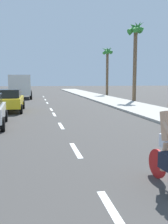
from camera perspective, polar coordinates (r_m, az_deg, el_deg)
The scene contains 14 objects.
ground_plane at distance 19.52m, azimuth -7.28°, elevation 0.53°, with size 160.00×160.00×0.00m, color #423F3D.
sidewalk_strip at distance 22.91m, azimuth 9.50°, elevation 1.63°, with size 3.60×80.00×0.14m, color #B2ADA3.
lane_stripe_1 at distance 4.59m, azimuth 6.78°, elevation -21.64°, with size 0.16×1.80×0.01m, color white.
lane_stripe_2 at distance 8.22m, azimuth -1.86°, elevation -8.45°, with size 0.16×1.80×0.01m, color white.
lane_stripe_3 at distance 12.55m, azimuth -5.13°, elevation -3.05°, with size 0.16×1.80×0.01m, color white.
lane_stripe_4 at distance 16.75m, azimuth -6.64°, elevation -0.52°, with size 0.16×1.80×0.01m, color white.
lane_stripe_5 at distance 19.62m, azimuth -7.30°, elevation 0.57°, with size 0.16×1.80×0.01m, color white.
lane_stripe_6 at distance 25.38m, azimuth -8.17°, elevation 2.02°, with size 0.16×1.80×0.01m, color white.
lane_stripe_7 at distance 29.57m, azimuth -8.59°, elevation 2.72°, with size 0.16×1.80×0.01m, color white.
lane_stripe_8 at distance 35.00m, azimuth -8.98°, elevation 3.38°, with size 0.16×1.80×0.01m, color white.
parked_car_yellow at distance 18.88m, azimuth -16.39°, elevation 2.64°, with size 2.08×4.43×1.57m.
delivery_truck at distance 31.98m, azimuth -13.96°, elevation 5.61°, with size 2.77×6.28×2.80m.
palm_tree_far at distance 27.16m, azimuth 11.33°, elevation 15.42°, with size 1.91×1.85×8.16m.
palm_tree_distant at distance 37.91m, azimuth 5.21°, elevation 11.91°, with size 1.81×1.88×7.14m.
Camera 1 is at (-1.26, 0.64, 2.20)m, focal length 41.17 mm.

